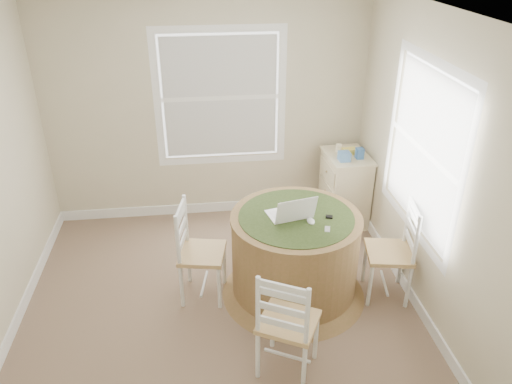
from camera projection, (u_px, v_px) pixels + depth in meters
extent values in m
cube|color=#79624D|center=(221.00, 309.00, 4.62)|extent=(3.60, 3.60, 0.02)
cube|color=white|center=(208.00, 11.00, 3.39)|extent=(3.60, 3.60, 0.02)
cube|color=#C3B999|center=(207.00, 110.00, 5.59)|extent=(3.60, 0.02, 2.60)
cube|color=#C3B999|center=(233.00, 350.00, 2.42)|extent=(3.60, 0.02, 2.60)
cube|color=#C3B999|center=(430.00, 171.00, 4.20)|extent=(0.02, 3.60, 2.60)
cube|color=white|center=(212.00, 207.00, 6.15)|extent=(3.60, 0.02, 0.12)
cube|color=white|center=(17.00, 319.00, 4.39)|extent=(0.02, 3.60, 0.12)
cube|color=white|center=(407.00, 288.00, 4.78)|extent=(0.02, 3.60, 0.12)
cylinder|color=olive|center=(295.00, 252.00, 4.60)|extent=(1.16, 1.16, 0.76)
cone|color=olive|center=(293.00, 288.00, 4.80)|extent=(1.36, 1.36, 0.08)
cylinder|color=olive|center=(296.00, 218.00, 4.43)|extent=(1.18, 1.18, 0.03)
cylinder|color=#3B4D21|center=(296.00, 217.00, 4.42)|extent=(1.03, 1.03, 0.01)
cone|color=#3B4D21|center=(296.00, 222.00, 4.44)|extent=(1.14, 1.14, 0.10)
cube|color=white|center=(289.00, 214.00, 4.45)|extent=(0.42, 0.33, 0.02)
cube|color=silver|center=(289.00, 213.00, 4.44)|extent=(0.33, 0.21, 0.00)
cube|color=black|center=(296.00, 210.00, 4.26)|extent=(0.38, 0.15, 0.24)
ellipsoid|color=white|center=(311.00, 221.00, 4.33)|extent=(0.09, 0.12, 0.04)
cube|color=#B7BABF|center=(327.00, 230.00, 4.23)|extent=(0.07, 0.10, 0.02)
cube|color=black|center=(329.00, 217.00, 4.40)|extent=(0.07, 0.06, 0.02)
cube|color=beige|center=(344.00, 189.00, 5.82)|extent=(0.47, 0.63, 0.82)
cube|color=beige|center=(348.00, 156.00, 5.63)|extent=(0.50, 0.66, 0.02)
cube|color=beige|center=(323.00, 209.00, 5.90)|extent=(0.04, 0.51, 0.18)
cube|color=beige|center=(324.00, 190.00, 5.78)|extent=(0.04, 0.51, 0.18)
cube|color=beige|center=(326.00, 172.00, 5.67)|extent=(0.04, 0.51, 0.18)
cube|color=#5383BE|center=(344.00, 157.00, 5.45)|extent=(0.13, 0.13, 0.10)
cube|color=#F2DD55|center=(350.00, 151.00, 5.65)|extent=(0.16, 0.11, 0.06)
cube|color=#3663A2|center=(361.00, 154.00, 5.50)|extent=(0.08, 0.08, 0.12)
cylinder|color=beige|center=(338.00, 148.00, 5.69)|extent=(0.07, 0.07, 0.09)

